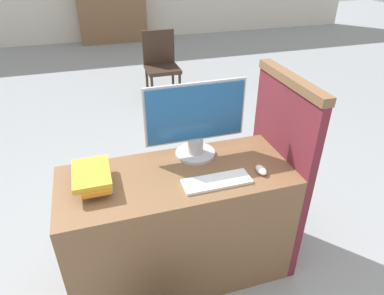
{
  "coord_description": "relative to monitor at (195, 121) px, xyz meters",
  "views": [
    {
      "loc": [
        -0.37,
        -1.23,
        1.89
      ],
      "look_at": [
        0.08,
        0.25,
        0.95
      ],
      "focal_mm": 32.0,
      "sensor_mm": 36.0,
      "label": 1
    }
  ],
  "objects": [
    {
      "name": "desk",
      "position": [
        -0.16,
        -0.17,
        -0.62
      ],
      "size": [
        1.31,
        0.56,
        0.77
      ],
      "color": "brown",
      "rests_on": "ground_plane"
    },
    {
      "name": "carrel_divider",
      "position": [
        0.52,
        -0.12,
        -0.37
      ],
      "size": [
        0.07,
        0.66,
        1.26
      ],
      "color": "maroon",
      "rests_on": "ground_plane"
    },
    {
      "name": "monitor",
      "position": [
        0.0,
        0.0,
        0.0
      ],
      "size": [
        0.6,
        0.24,
        0.46
      ],
      "color": "#B7B7BC",
      "rests_on": "desk"
    },
    {
      "name": "keyboard",
      "position": [
        0.03,
        -0.31,
        -0.22
      ],
      "size": [
        0.37,
        0.13,
        0.02
      ],
      "color": "white",
      "rests_on": "desk"
    },
    {
      "name": "mouse",
      "position": [
        0.3,
        -0.29,
        -0.21
      ],
      "size": [
        0.05,
        0.09,
        0.04
      ],
      "color": "white",
      "rests_on": "desk"
    },
    {
      "name": "book_stack",
      "position": [
        -0.6,
        -0.14,
        -0.18
      ],
      "size": [
        0.19,
        0.29,
        0.09
      ],
      "color": "silver",
      "rests_on": "desk"
    },
    {
      "name": "far_chair",
      "position": [
        0.4,
        2.85,
        -0.53
      ],
      "size": [
        0.44,
        0.44,
        0.87
      ],
      "rotation": [
        0.0,
        0.0,
        -0.57
      ],
      "color": "#38281E",
      "rests_on": "ground_plane"
    }
  ]
}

